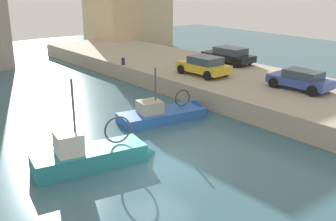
{
  "coord_description": "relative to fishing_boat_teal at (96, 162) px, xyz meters",
  "views": [
    {
      "loc": [
        -10.03,
        -12.81,
        7.8
      ],
      "look_at": [
        2.7,
        2.7,
        1.2
      ],
      "focal_mm": 43.27,
      "sensor_mm": 36.0,
      "label": 1
    }
  ],
  "objects": [
    {
      "name": "mooring_bollard_mid",
      "position": [
        9.63,
        12.38,
        1.34
      ],
      "size": [
        0.28,
        0.28,
        0.55
      ],
      "primitive_type": "cylinder",
      "color": "#2D2D33",
      "rests_on": "quay_wall"
    },
    {
      "name": "fishing_boat_blue",
      "position": [
        6.32,
        2.71,
        -0.04
      ],
      "size": [
        5.97,
        2.82,
        3.95
      ],
      "color": "#2D60B7",
      "rests_on": "ground"
    },
    {
      "name": "fishing_boat_teal",
      "position": [
        0.0,
        0.0,
        0.0
      ],
      "size": [
        5.8,
        2.58,
        4.79
      ],
      "color": "teal",
      "rests_on": "ground"
    },
    {
      "name": "parked_car_black",
      "position": [
        16.56,
        7.46,
        1.74
      ],
      "size": [
        2.16,
        4.39,
        1.3
      ],
      "color": "black",
      "rests_on": "quay_wall"
    },
    {
      "name": "water_surface",
      "position": [
        2.28,
        -1.62,
        -0.13
      ],
      "size": [
        80.0,
        80.0,
        0.0
      ],
      "primitive_type": "plane",
      "color": "#386070",
      "rests_on": "ground"
    },
    {
      "name": "quay_wall",
      "position": [
        13.78,
        -1.62,
        0.47
      ],
      "size": [
        9.0,
        56.0,
        1.2
      ],
      "primitive_type": "cube",
      "color": "#ADA08C",
      "rests_on": "ground"
    },
    {
      "name": "parked_car_yellow",
      "position": [
        12.07,
        5.74,
        1.76
      ],
      "size": [
        2.12,
        3.91,
        1.35
      ],
      "color": "gold",
      "rests_on": "quay_wall"
    },
    {
      "name": "parked_car_blue",
      "position": [
        13.93,
        -0.89,
        1.72
      ],
      "size": [
        2.02,
        3.96,
        1.25
      ],
      "color": "#334C9E",
      "rests_on": "quay_wall"
    }
  ]
}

